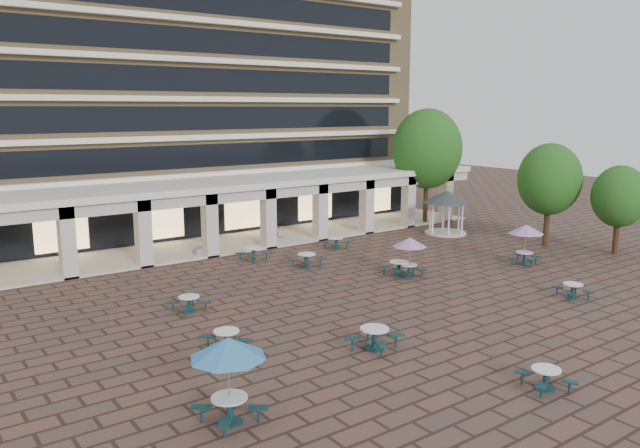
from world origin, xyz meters
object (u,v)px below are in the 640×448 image
Objects in this scene: planter_left at (205,248)px; planter_right at (276,237)px; picnic_table_0 at (227,338)px; gazebo at (447,202)px; picnic_table_2 at (546,377)px.

planter_left is 5.17m from planter_right.
picnic_table_0 is at bearing -112.97° from planter_left.
gazebo reaches higher than planter_right.
picnic_table_2 is at bearing -88.45° from planter_left.
planter_right is at bearing 99.06° from picnic_table_2.
planter_left reaches higher than picnic_table_0.
gazebo reaches higher than picnic_table_2.
planter_left is (-17.25, 4.19, -1.91)m from gazebo.
planter_right reaches higher than planter_left.
picnic_table_0 is 0.53× the size of gazebo.
picnic_table_2 is 25.84m from gazebo.
gazebo is at bearing 30.14° from picnic_table_0.
gazebo is 2.26× the size of planter_right.
picnic_table_2 is 1.28× the size of planter_right.
picnic_table_0 is 25.76m from gazebo.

